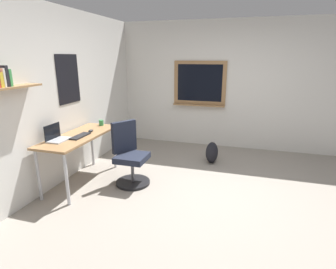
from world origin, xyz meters
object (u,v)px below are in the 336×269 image
at_px(desk, 80,140).
at_px(laptop, 56,137).
at_px(coffee_mug, 101,123).
at_px(office_chair, 130,158).
at_px(keyboard, 80,136).
at_px(backpack, 212,153).
at_px(computer_mouse, 91,131).

bearing_deg(desk, laptop, 156.91).
xyz_separation_m(laptop, coffee_mug, (0.94, -0.16, -0.01)).
distance_m(desk, laptop, 0.38).
relative_size(office_chair, keyboard, 2.57).
relative_size(office_chair, coffee_mug, 10.33).
height_order(desk, keyboard, keyboard).
xyz_separation_m(keyboard, backpack, (1.43, -1.75, -0.57)).
height_order(desk, laptop, laptop).
bearing_deg(desk, keyboard, -135.68).
distance_m(keyboard, backpack, 2.33).
bearing_deg(keyboard, office_chair, -68.42).
bearing_deg(laptop, backpack, -49.27).
height_order(office_chair, laptop, laptop).
xyz_separation_m(desk, office_chair, (0.19, -0.73, -0.27)).
xyz_separation_m(computer_mouse, coffee_mug, (0.41, 0.05, 0.03)).
distance_m(office_chair, coffee_mug, 0.92).
relative_size(computer_mouse, backpack, 0.27).
height_order(coffee_mug, backpack, coffee_mug).
bearing_deg(coffee_mug, laptop, 170.48).
bearing_deg(laptop, keyboard, -39.60).
xyz_separation_m(office_chair, keyboard, (-0.26, 0.66, 0.36)).
height_order(laptop, backpack, laptop).
relative_size(office_chair, backpack, 2.43).
xyz_separation_m(desk, laptop, (-0.32, 0.14, 0.14)).
bearing_deg(backpack, computer_mouse, 123.41).
relative_size(laptop, computer_mouse, 2.98).
height_order(office_chair, keyboard, office_chair).
xyz_separation_m(laptop, backpack, (1.68, -1.96, -0.62)).
bearing_deg(backpack, office_chair, 137.06).
relative_size(keyboard, computer_mouse, 3.56).
relative_size(coffee_mug, backpack, 0.24).
relative_size(desk, coffee_mug, 15.60).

